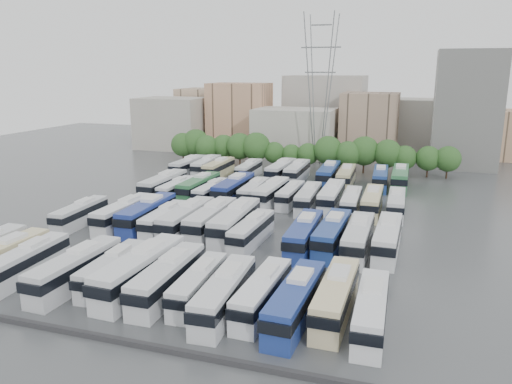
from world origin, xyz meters
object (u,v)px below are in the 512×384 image
(bus_r2_s3, at_px, (199,187))
(bus_r3_s6, at_px, (281,171))
(bus_r1_s8, at_px, (252,231))
(bus_r2_s11, at_px, (351,202))
(bus_r0_s7, at_px, (168,278))
(bus_r2_s8, at_px, (290,195))
(bus_r1_s13, at_px, (387,238))
(bus_r2_s7, at_px, (271,193))
(bus_r2_s2, at_px, (176,189))
(bus_r3_s7, at_px, (297,172))
(bus_r1_s12, at_px, (358,238))
(bus_r2_s6, at_px, (254,192))
(electricity_pylon, at_px, (320,83))
(bus_r3_s10, at_px, (346,177))
(bus_r0_s8, at_px, (199,284))
(bus_r0_s11, at_px, (296,301))
(bus_r0_s4, at_px, (76,269))
(bus_r0_s10, at_px, (262,293))
(bus_r1_s11, at_px, (332,234))
(bus_r1_s10, at_px, (304,234))
(bus_r3_s2, at_px, (219,168))
(apartment_tower, at_px, (466,109))
(bus_r3_s12, at_px, (380,178))
(bus_r2_s5, at_px, (234,189))
(bus_r0_s2, at_px, (27,262))
(bus_r1_s0, at_px, (80,214))
(bus_r0_s12, at_px, (336,296))
(bus_r3_s1, at_px, (206,166))
(bus_r0_s13, at_px, (371,310))
(bus_r1_s4, at_px, (164,219))
(bus_r1_s2, at_px, (124,213))
(bus_r3_s0, at_px, (188,166))
(bus_r0_s6, at_px, (140,270))
(bus_r1_s7, at_px, (235,222))
(bus_r3_s9, at_px, (329,174))
(bus_r0_s5, at_px, (113,269))
(bus_r1_s3, at_px, (147,214))
(bus_r2_s4, at_px, (212,192))
(bus_r2_s1, at_px, (164,185))
(bus_r2_s12, at_px, (372,202))
(bus_r1_s5, at_px, (187,219))
(bus_r2_s10, at_px, (331,196))
(bus_r3_s4, at_px, (249,170))
(bus_r1_s6, at_px, (211,220))

(bus_r2_s3, bearing_deg, bus_r3_s6, 62.53)
(bus_r1_s8, xyz_separation_m, bus_r2_s11, (10.25, 18.13, -0.01))
(bus_r0_s7, bearing_deg, bus_r2_s8, 84.22)
(bus_r1_s13, xyz_separation_m, bus_r2_s7, (-19.92, 17.65, -0.04))
(bus_r2_s2, bearing_deg, bus_r3_s7, 50.52)
(bus_r1_s12, relative_size, bus_r2_s6, 1.11)
(electricity_pylon, relative_size, bus_r3_s10, 2.75)
(bus_r0_s8, height_order, bus_r0_s11, bus_r0_s11)
(bus_r0_s4, bearing_deg, bus_r0_s11, 1.43)
(bus_r0_s10, relative_size, bus_r1_s11, 0.90)
(bus_r1_s8, height_order, bus_r1_s10, bus_r1_s10)
(bus_r0_s10, relative_size, bus_r3_s2, 0.95)
(apartment_tower, relative_size, bus_r3_s12, 2.11)
(bus_r1_s13, height_order, bus_r2_s5, bus_r2_s5)
(bus_r0_s2, xyz_separation_m, bus_r1_s0, (-6.39, 17.42, -0.10))
(bus_r0_s8, height_order, bus_r2_s8, bus_r0_s8)
(bus_r0_s12, relative_size, bus_r3_s1, 1.02)
(bus_r0_s4, xyz_separation_m, bus_r0_s13, (29.78, 0.56, -0.15))
(bus_r1_s4, distance_m, bus_r2_s11, 28.85)
(bus_r0_s12, xyz_separation_m, bus_r0_s13, (3.28, -1.50, -0.10))
(bus_r0_s12, bearing_deg, bus_r1_s2, 152.95)
(bus_r0_s2, height_order, bus_r3_s0, bus_r3_s0)
(apartment_tower, distance_m, bus_r0_s10, 85.60)
(bus_r0_s6, bearing_deg, bus_r1_s7, 81.88)
(bus_r1_s4, xyz_separation_m, bus_r3_s9, (16.51, 35.57, 0.32))
(bus_r0_s2, height_order, bus_r0_s8, bus_r0_s2)
(bus_r0_s5, height_order, bus_r3_s12, bus_r3_s12)
(bus_r2_s3, relative_size, bus_r3_s7, 1.00)
(bus_r1_s3, bearing_deg, bus_r2_s4, 77.79)
(bus_r0_s6, height_order, bus_r1_s13, bus_r0_s6)
(bus_r0_s6, xyz_separation_m, bus_r2_s1, (-16.42, 35.30, -0.10))
(bus_r3_s2, bearing_deg, bus_r0_s5, -79.11)
(bus_r0_s11, relative_size, bus_r3_s6, 0.97)
(bus_r1_s12, bearing_deg, bus_r2_s12, 89.84)
(bus_r0_s4, xyz_separation_m, bus_r1_s4, (0.03, 18.97, -0.22))
(bus_r1_s8, relative_size, bus_r3_s1, 0.95)
(bus_r0_s4, bearing_deg, bus_r2_s8, 72.27)
(bus_r1_s8, xyz_separation_m, bus_r2_s7, (-3.18, 19.64, 0.15))
(bus_r0_s11, bearing_deg, bus_r1_s5, 138.00)
(bus_r3_s10, bearing_deg, bus_r2_s10, -91.96)
(bus_r2_s10, height_order, bus_r3_s10, bus_r2_s10)
(bus_r2_s2, relative_size, bus_r2_s11, 0.95)
(bus_r1_s7, bearing_deg, bus_r2_s10, 60.30)
(bus_r1_s0, distance_m, bus_r3_s4, 39.73)
(bus_r1_s0, distance_m, bus_r2_s11, 40.55)
(bus_r0_s6, bearing_deg, bus_r0_s5, 177.33)
(bus_r0_s7, relative_size, bus_r1_s6, 0.96)
(bus_r0_s5, bearing_deg, bus_r2_s10, 62.64)
(bus_r0_s11, bearing_deg, bus_r0_s8, 176.09)
(bus_r0_s6, xyz_separation_m, bus_r1_s7, (3.31, 18.50, -0.01))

